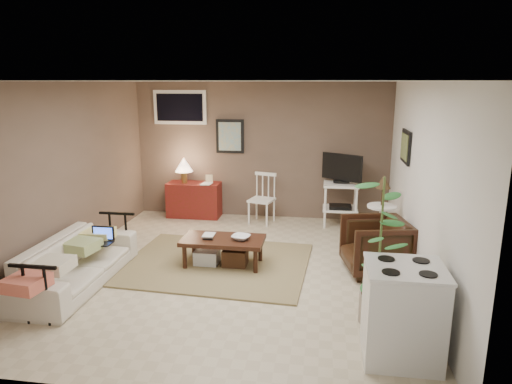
% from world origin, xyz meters
% --- Properties ---
extents(floor, '(5.00, 5.00, 0.00)m').
position_xyz_m(floor, '(0.00, 0.00, 0.00)').
color(floor, '#C1B293').
rests_on(floor, ground).
extents(art_back, '(0.50, 0.03, 0.60)m').
position_xyz_m(art_back, '(-0.55, 2.48, 1.45)').
color(art_back, black).
extents(art_right, '(0.03, 0.60, 0.45)m').
position_xyz_m(art_right, '(2.23, 1.05, 1.52)').
color(art_right, black).
extents(window, '(0.96, 0.03, 0.60)m').
position_xyz_m(window, '(-1.45, 2.48, 1.95)').
color(window, white).
extents(rug, '(2.54, 2.08, 0.02)m').
position_xyz_m(rug, '(-0.28, 0.15, 0.01)').
color(rug, olive).
rests_on(rug, floor).
extents(coffee_table, '(1.08, 0.57, 0.41)m').
position_xyz_m(coffee_table, '(-0.18, 0.11, 0.23)').
color(coffee_table, '#36160E').
rests_on(coffee_table, floor).
extents(sofa, '(0.56, 1.92, 0.75)m').
position_xyz_m(sofa, '(-1.80, -0.71, 0.37)').
color(sofa, beige).
rests_on(sofa, floor).
extents(sofa_pillows, '(0.37, 1.82, 0.13)m').
position_xyz_m(sofa_pillows, '(-1.75, -0.93, 0.46)').
color(sofa_pillows, beige).
rests_on(sofa_pillows, sofa).
extents(sofa_end_rails, '(0.52, 1.91, 0.64)m').
position_xyz_m(sofa_end_rails, '(-1.69, -0.71, 0.32)').
color(sofa_end_rails, black).
rests_on(sofa_end_rails, floor).
extents(laptop, '(0.29, 0.21, 0.20)m').
position_xyz_m(laptop, '(-1.62, -0.38, 0.48)').
color(laptop, black).
rests_on(laptop, sofa).
extents(red_console, '(0.94, 0.42, 1.09)m').
position_xyz_m(red_console, '(-1.20, 2.28, 0.38)').
color(red_console, maroon).
rests_on(red_console, floor).
extents(spindle_chair, '(0.48, 0.48, 0.86)m').
position_xyz_m(spindle_chair, '(0.08, 2.10, 0.40)').
color(spindle_chair, white).
rests_on(spindle_chair, floor).
extents(tv_stand, '(0.65, 0.47, 1.23)m').
position_xyz_m(tv_stand, '(1.41, 2.13, 0.65)').
color(tv_stand, white).
rests_on(tv_stand, floor).
extents(side_table, '(0.42, 0.42, 1.11)m').
position_xyz_m(side_table, '(1.96, 1.04, 0.69)').
color(side_table, white).
rests_on(side_table, floor).
extents(armchair, '(0.85, 0.88, 0.78)m').
position_xyz_m(armchair, '(1.80, 0.20, 0.39)').
color(armchair, black).
rests_on(armchair, floor).
extents(potted_plant, '(0.38, 0.38, 1.54)m').
position_xyz_m(potted_plant, '(1.69, -1.09, 0.82)').
color(potted_plant, gray).
rests_on(potted_plant, floor).
extents(stove, '(0.67, 0.62, 0.87)m').
position_xyz_m(stove, '(1.84, -1.68, 0.43)').
color(stove, silver).
rests_on(stove, floor).
extents(bowl, '(0.24, 0.11, 0.23)m').
position_xyz_m(bowl, '(0.07, 0.10, 0.50)').
color(bowl, '#36160E').
rests_on(bowl, coffee_table).
extents(book_table, '(0.15, 0.02, 0.21)m').
position_xyz_m(book_table, '(-0.46, 0.19, 0.49)').
color(book_table, '#36160E').
rests_on(book_table, coffee_table).
extents(book_console, '(0.18, 0.03, 0.24)m').
position_xyz_m(book_console, '(-1.01, 2.18, 0.75)').
color(book_console, '#36160E').
rests_on(book_console, red_console).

